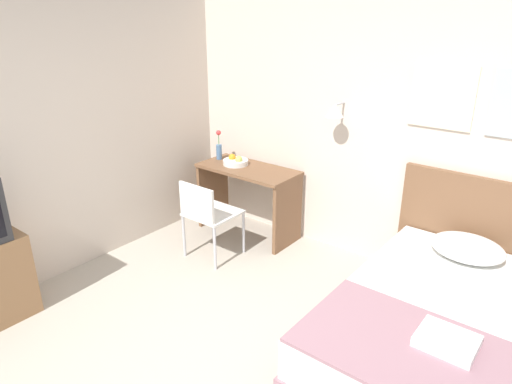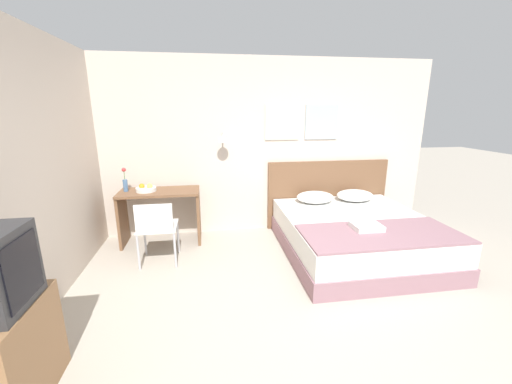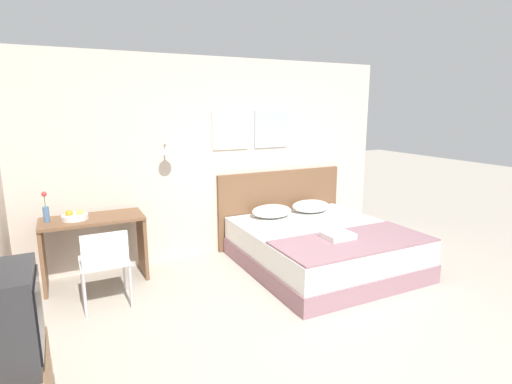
{
  "view_description": "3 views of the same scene",
  "coord_description": "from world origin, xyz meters",
  "px_view_note": "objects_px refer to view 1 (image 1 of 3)",
  "views": [
    {
      "loc": [
        1.49,
        -1.36,
        2.36
      ],
      "look_at": [
        -0.48,
        1.13,
        1.1
      ],
      "focal_mm": 32.0,
      "sensor_mm": 36.0,
      "label": 1
    },
    {
      "loc": [
        -0.79,
        -2.2,
        1.91
      ],
      "look_at": [
        -0.28,
        1.09,
        1.02
      ],
      "focal_mm": 22.0,
      "sensor_mm": 36.0,
      "label": 2
    },
    {
      "loc": [
        -1.75,
        -2.48,
        2.01
      ],
      "look_at": [
        0.15,
        1.36,
        1.09
      ],
      "focal_mm": 28.0,
      "sensor_mm": 36.0,
      "label": 3
    }
  ],
  "objects_px": {
    "bed": "(478,349)",
    "flower_vase": "(219,148)",
    "desk": "(248,189)",
    "desk_chair": "(206,212)",
    "folded_towel_near_foot": "(447,341)",
    "fruit_bowl": "(236,161)",
    "throw_blanket": "(458,369)",
    "pillow_left": "(467,248)"
  },
  "relations": [
    {
      "from": "bed",
      "to": "desk",
      "type": "bearing_deg",
      "value": 163.36
    },
    {
      "from": "bed",
      "to": "flower_vase",
      "type": "xyz_separation_m",
      "value": [
        -3.09,
        0.82,
        0.66
      ]
    },
    {
      "from": "folded_towel_near_foot",
      "to": "fruit_bowl",
      "type": "relative_size",
      "value": 1.19
    },
    {
      "from": "bed",
      "to": "folded_towel_near_foot",
      "type": "xyz_separation_m",
      "value": [
        -0.11,
        -0.46,
        0.31
      ]
    },
    {
      "from": "folded_towel_near_foot",
      "to": "desk",
      "type": "height_order",
      "value": "desk"
    },
    {
      "from": "fruit_bowl",
      "to": "throw_blanket",
      "type": "bearing_deg",
      "value": -26.3
    },
    {
      "from": "folded_towel_near_foot",
      "to": "desk",
      "type": "bearing_deg",
      "value": 153.76
    },
    {
      "from": "desk",
      "to": "folded_towel_near_foot",
      "type": "bearing_deg",
      "value": -26.24
    },
    {
      "from": "folded_towel_near_foot",
      "to": "flower_vase",
      "type": "distance_m",
      "value": 3.26
    },
    {
      "from": "bed",
      "to": "folded_towel_near_foot",
      "type": "distance_m",
      "value": 0.56
    },
    {
      "from": "folded_towel_near_foot",
      "to": "desk_chair",
      "type": "xyz_separation_m",
      "value": [
        -2.48,
        0.54,
        -0.05
      ]
    },
    {
      "from": "bed",
      "to": "throw_blanket",
      "type": "distance_m",
      "value": 0.66
    },
    {
      "from": "folded_towel_near_foot",
      "to": "desk",
      "type": "relative_size",
      "value": 0.3
    },
    {
      "from": "throw_blanket",
      "to": "desk_chair",
      "type": "relative_size",
      "value": 2.2
    },
    {
      "from": "fruit_bowl",
      "to": "desk_chair",
      "type": "bearing_deg",
      "value": -72.75
    },
    {
      "from": "pillow_left",
      "to": "folded_towel_near_foot",
      "type": "xyz_separation_m",
      "value": [
        0.21,
        -1.21,
        -0.03
      ]
    },
    {
      "from": "throw_blanket",
      "to": "flower_vase",
      "type": "bearing_deg",
      "value": 155.23
    },
    {
      "from": "pillow_left",
      "to": "desk_chair",
      "type": "bearing_deg",
      "value": -163.56
    },
    {
      "from": "desk_chair",
      "to": "folded_towel_near_foot",
      "type": "bearing_deg",
      "value": -12.25
    },
    {
      "from": "desk",
      "to": "desk_chair",
      "type": "relative_size",
      "value": 1.34
    },
    {
      "from": "pillow_left",
      "to": "folded_towel_near_foot",
      "type": "bearing_deg",
      "value": -79.94
    },
    {
      "from": "desk_chair",
      "to": "desk",
      "type": "bearing_deg",
      "value": 93.48
    },
    {
      "from": "throw_blanket",
      "to": "flower_vase",
      "type": "distance_m",
      "value": 3.42
    },
    {
      "from": "desk_chair",
      "to": "flower_vase",
      "type": "distance_m",
      "value": 0.98
    },
    {
      "from": "pillow_left",
      "to": "throw_blanket",
      "type": "height_order",
      "value": "pillow_left"
    },
    {
      "from": "bed",
      "to": "flower_vase",
      "type": "height_order",
      "value": "flower_vase"
    },
    {
      "from": "folded_towel_near_foot",
      "to": "flower_vase",
      "type": "bearing_deg",
      "value": 156.74
    },
    {
      "from": "desk",
      "to": "throw_blanket",
      "type": "bearing_deg",
      "value": -27.79
    },
    {
      "from": "desk_chair",
      "to": "bed",
      "type": "bearing_deg",
      "value": -1.82
    },
    {
      "from": "flower_vase",
      "to": "throw_blanket",
      "type": "bearing_deg",
      "value": -24.77
    },
    {
      "from": "throw_blanket",
      "to": "desk",
      "type": "height_order",
      "value": "desk"
    },
    {
      "from": "bed",
      "to": "throw_blanket",
      "type": "relative_size",
      "value": 1.13
    },
    {
      "from": "pillow_left",
      "to": "desk",
      "type": "relative_size",
      "value": 0.51
    },
    {
      "from": "throw_blanket",
      "to": "desk",
      "type": "xyz_separation_m",
      "value": [
        -2.63,
        1.39,
        0.01
      ]
    },
    {
      "from": "throw_blanket",
      "to": "fruit_bowl",
      "type": "bearing_deg",
      "value": 153.7
    },
    {
      "from": "throw_blanket",
      "to": "bed",
      "type": "bearing_deg",
      "value": 90.0
    },
    {
      "from": "pillow_left",
      "to": "fruit_bowl",
      "type": "relative_size",
      "value": 2.05
    },
    {
      "from": "throw_blanket",
      "to": "folded_towel_near_foot",
      "type": "distance_m",
      "value": 0.19
    },
    {
      "from": "pillow_left",
      "to": "flower_vase",
      "type": "xyz_separation_m",
      "value": [
        -2.76,
        0.07,
        0.32
      ]
    },
    {
      "from": "desk",
      "to": "bed",
      "type": "bearing_deg",
      "value": -16.64
    },
    {
      "from": "pillow_left",
      "to": "desk",
      "type": "bearing_deg",
      "value": 179.1
    },
    {
      "from": "desk_chair",
      "to": "flower_vase",
      "type": "bearing_deg",
      "value": 123.92
    }
  ]
}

